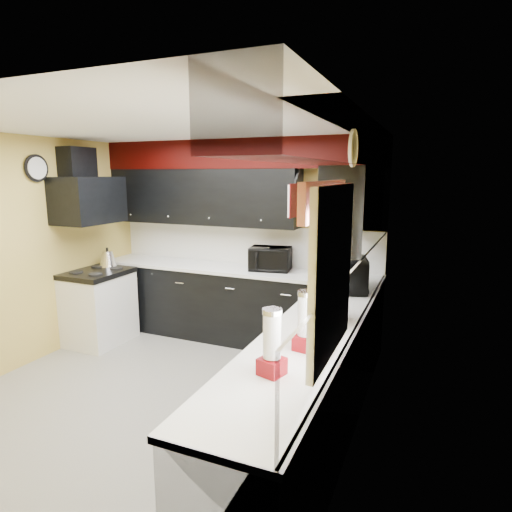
{
  "coord_description": "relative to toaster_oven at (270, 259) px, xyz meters",
  "views": [
    {
      "loc": [
        2.29,
        -3.2,
        2.08
      ],
      "look_at": [
        0.58,
        0.84,
        1.24
      ],
      "focal_mm": 30.0,
      "sensor_mm": 36.0,
      "label": 1
    }
  ],
  "objects": [
    {
      "name": "splash_back",
      "position": [
        -0.48,
        0.26,
        0.11
      ],
      "size": [
        3.6,
        0.02,
        0.5
      ],
      "primitive_type": "cube",
      "color": "white",
      "rests_on": "counter_back"
    },
    {
      "name": "upper_right",
      "position": [
        1.14,
        -0.63,
        0.72
      ],
      "size": [
        0.35,
        1.8,
        0.7
      ],
      "primitive_type": "cube",
      "color": "black",
      "rests_on": "wall_right"
    },
    {
      "name": "toaster_oven",
      "position": [
        0.0,
        0.0,
        0.0
      ],
      "size": [
        0.54,
        0.47,
        0.28
      ],
      "primitive_type": "imported",
      "rotation": [
        0.0,
        0.0,
        0.16
      ],
      "color": "black",
      "rests_on": "counter_back"
    },
    {
      "name": "soffit_back",
      "position": [
        -0.48,
        0.09,
        1.25
      ],
      "size": [
        3.6,
        0.36,
        0.35
      ],
      "primitive_type": "cube",
      "color": "black",
      "rests_on": "wall_back"
    },
    {
      "name": "hood_duct",
      "position": [
        -2.16,
        -0.78,
        1.12
      ],
      "size": [
        0.24,
        0.4,
        0.4
      ],
      "primitive_type": "cube",
      "color": "black",
      "rests_on": "wall_left"
    },
    {
      "name": "deco_plate",
      "position": [
        1.29,
        -1.88,
        1.17
      ],
      "size": [
        0.03,
        0.24,
        0.24
      ],
      "primitive_type": null,
      "color": "white",
      "rests_on": "wall_right"
    },
    {
      "name": "upper_back",
      "position": [
        -0.98,
        0.09,
        0.72
      ],
      "size": [
        2.6,
        0.35,
        0.7
      ],
      "primitive_type": "cube",
      "color": "black",
      "rests_on": "wall_back"
    },
    {
      "name": "dispenser_b",
      "position": [
        1.0,
        -2.57,
        0.04
      ],
      "size": [
        0.17,
        0.17,
        0.36
      ],
      "primitive_type": null,
      "rotation": [
        0.0,
        0.0,
        -0.29
      ],
      "color": "maroon",
      "rests_on": "counter_right"
    },
    {
      "name": "cab_right",
      "position": [
        1.02,
        -1.83,
        -0.63
      ],
      "size": [
        0.6,
        3.0,
        0.9
      ],
      "primitive_type": "cube",
      "color": "black",
      "rests_on": "ground"
    },
    {
      "name": "wall_left",
      "position": [
        -2.28,
        -1.53,
        0.17
      ],
      "size": [
        0.06,
        3.6,
        2.5
      ],
      "primitive_type": "cube",
      "color": "#E0C666",
      "rests_on": "ground"
    },
    {
      "name": "cooktop",
      "position": [
        -1.98,
        -0.78,
        -0.19
      ],
      "size": [
        0.62,
        0.77,
        0.06
      ],
      "primitive_type": "cube",
      "color": "black",
      "rests_on": "stove"
    },
    {
      "name": "counter_back",
      "position": [
        -0.48,
        -0.03,
        -0.16
      ],
      "size": [
        3.62,
        0.64,
        0.04
      ],
      "primitive_type": "cube",
      "color": "white",
      "rests_on": "cab_back"
    },
    {
      "name": "wall_back",
      "position": [
        -0.48,
        0.27,
        0.17
      ],
      "size": [
        3.6,
        0.06,
        2.5
      ],
      "primitive_type": "cube",
      "color": "#E0C666",
      "rests_on": "ground"
    },
    {
      "name": "knife_block",
      "position": [
        0.6,
        -0.05,
        -0.04
      ],
      "size": [
        0.11,
        0.14,
        0.2
      ],
      "primitive_type": "cube",
      "rotation": [
        0.0,
        0.0,
        0.14
      ],
      "color": "black",
      "rests_on": "counter_back"
    },
    {
      "name": "valance",
      "position": [
        1.25,
        -2.43,
        0.87
      ],
      "size": [
        0.04,
        0.88,
        0.2
      ],
      "primitive_type": "cube",
      "color": "red",
      "rests_on": "wall_right"
    },
    {
      "name": "dispenser_a",
      "position": [
        1.08,
        -2.15,
        0.04
      ],
      "size": [
        0.16,
        0.16,
        0.37
      ],
      "primitive_type": null,
      "rotation": [
        0.0,
        0.0,
        -0.15
      ],
      "color": "#580701",
      "rests_on": "counter_right"
    },
    {
      "name": "baskets",
      "position": [
        1.04,
        -1.48,
        0.1
      ],
      "size": [
        0.27,
        0.27,
        0.5
      ],
      "primitive_type": null,
      "color": "brown",
      "rests_on": "upper_right"
    },
    {
      "name": "cut_board",
      "position": [
        0.35,
        -0.23,
        0.72
      ],
      "size": [
        0.03,
        0.26,
        0.35
      ],
      "primitive_type": "cube",
      "color": "white",
      "rests_on": "upper_back"
    },
    {
      "name": "clock",
      "position": [
        -2.25,
        -1.28,
        1.07
      ],
      "size": [
        0.03,
        0.3,
        0.3
      ],
      "primitive_type": null,
      "color": "black",
      "rests_on": "wall_left"
    },
    {
      "name": "counter_right",
      "position": [
        1.02,
        -1.83,
        -0.16
      ],
      "size": [
        0.64,
        3.02,
        0.04
      ],
      "primitive_type": "cube",
      "color": "white",
      "rests_on": "cab_right"
    },
    {
      "name": "ground",
      "position": [
        -0.48,
        -1.53,
        -1.08
      ],
      "size": [
        3.6,
        3.6,
        0.0
      ],
      "primitive_type": "plane",
      "color": "gray",
      "rests_on": "ground"
    },
    {
      "name": "ceiling",
      "position": [
        -0.48,
        -1.53,
        1.42
      ],
      "size": [
        3.6,
        3.6,
        0.06
      ],
      "primitive_type": "cube",
      "color": "white",
      "rests_on": "wall_back"
    },
    {
      "name": "cab_back",
      "position": [
        -0.48,
        -0.03,
        -0.63
      ],
      "size": [
        3.6,
        0.6,
        0.9
      ],
      "primitive_type": "cube",
      "color": "black",
      "rests_on": "ground"
    },
    {
      "name": "window",
      "position": [
        1.3,
        -2.43,
        0.47
      ],
      "size": [
        0.03,
        0.86,
        0.96
      ],
      "primitive_type": null,
      "color": "white",
      "rests_on": "wall_right"
    },
    {
      "name": "pan_mid",
      "position": [
        0.34,
        -0.11,
        0.67
      ],
      "size": [
        0.03,
        0.28,
        0.46
      ],
      "primitive_type": null,
      "color": "black",
      "rests_on": "upper_back"
    },
    {
      "name": "soffit_right",
      "position": [
        1.14,
        -1.71,
        1.25
      ],
      "size": [
        0.36,
        3.24,
        0.35
      ],
      "primitive_type": "cube",
      "color": "black",
      "rests_on": "wall_right"
    },
    {
      "name": "utensil_crock",
      "position": [
        0.56,
        -0.04,
        -0.06
      ],
      "size": [
        0.17,
        0.17,
        0.16
      ],
      "primitive_type": "cylinder",
      "rotation": [
        0.0,
        0.0,
        -0.21
      ],
      "color": "white",
      "rests_on": "counter_back"
    },
    {
      "name": "pan_low",
      "position": [
        0.34,
        0.15,
        0.64
      ],
      "size": [
        0.03,
        0.24,
        0.42
      ],
      "primitive_type": null,
      "color": "black",
      "rests_on": "upper_back"
    },
    {
      "name": "hood",
      "position": [
        -2.03,
        -0.78,
        0.7
      ],
      "size": [
        0.5,
        0.78,
        0.55
      ],
      "primitive_type": "cube",
      "color": "black",
      "rests_on": "wall_left"
    },
    {
      "name": "stove",
      "position": [
        -1.98,
        -0.78,
        -0.65
      ],
      "size": [
        0.6,
        0.75,
        0.86
      ],
      "primitive_type": "cube",
      "color": "white",
      "rests_on": "ground"
    },
    {
      "name": "pan_top",
      "position": [
        0.34,
        0.02,
        0.92
      ],
      "size": [
        0.03,
        0.22,
        0.4
      ],
      "primitive_type": null,
      "color": "black",
      "rests_on": "upper_back"
    },
    {
      "name": "microwave",
      "position": [
        1.03,
        -0.52,
        0.02
      ],
      "size": [
        0.52,
        0.65,
        0.31
      ],
      "primitive_type": "imported",
      "rotation": [
        0.0,
        0.0,
        1.84
      ],
      "color": "black",
      "rests_on": "counter_right"
    },
    {
      "name": "wall_right",
      "position": [
        1.32,
        -1.53,
        0.17
      ],
      "size": [
        0.06,
        3.6,
        2.5
      ],
      "primitive_type": "cube",
      "color": "#E0C666",
      "rests_on": "ground"
    },
    {
      "name": "kettle",
      "position": [
        -2.05,
        -0.51,
        -0.06
      ],
      "size": [
        0.28,
        0.28,
        0.2
      ],
      "primitive_type": null,
      "rotation": [
        0.0,
        0.0,
        -0.34
      ],
      "color": "silver",
      "rests_on": "cooktop"
    },
    {
      "name": "splash_right",
      "position": [
        1.31,
        -1.53,
        0.11
      ],
      "size": [
        0.02,
        3.6,
        0.5
      ],
      "primitive_type": "cube",
      "color": "white",
      "rests_on": "counter_right"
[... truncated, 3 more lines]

